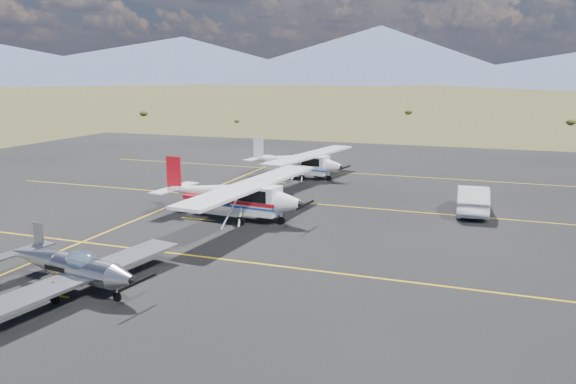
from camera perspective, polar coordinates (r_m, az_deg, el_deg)
The scene contains 6 objects.
ground at distance 22.66m, azimuth -11.65°, elevation -7.94°, with size 1600.00×1600.00×0.00m, color #383D1C.
apron at distance 28.56m, azimuth -4.34°, elevation -3.54°, with size 72.00×72.00×0.02m, color black.
aircraft_low_wing at distance 21.52m, azimuth -21.17°, elevation -7.07°, with size 6.29×8.70×1.88m.
aircraft_cessna at distance 29.90m, azimuth -5.66°, elevation -0.13°, with size 7.41×12.30×3.10m.
aircraft_plain at distance 41.57m, azimuth 0.94°, elevation 3.18°, with size 6.92×11.23×2.83m.
sedan at distance 32.63m, azimuth 18.26°, elevation -0.72°, with size 1.65×4.73×1.56m, color silver.
Camera 1 is at (11.33, -18.08, 7.63)m, focal length 35.00 mm.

